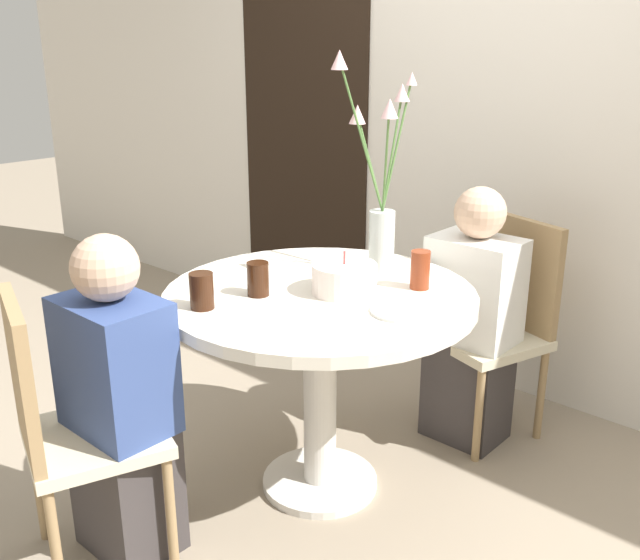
{
  "coord_description": "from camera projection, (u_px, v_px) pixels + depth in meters",
  "views": [
    {
      "loc": [
        1.53,
        -1.71,
        1.59
      ],
      "look_at": [
        0.0,
        0.0,
        0.81
      ],
      "focal_mm": 40.0,
      "sensor_mm": 36.0,
      "label": 1
    }
  ],
  "objects": [
    {
      "name": "drink_glass_0",
      "position": [
        258.0,
        279.0,
        2.38
      ],
      "size": [
        0.07,
        0.07,
        0.11
      ],
      "color": "#33190C",
      "rests_on": "dining_table"
    },
    {
      "name": "doorway_panel",
      "position": [
        303.0,
        146.0,
        3.95
      ],
      "size": [
        0.9,
        0.01,
        2.05
      ],
      "color": "black",
      "rests_on": "ground_plane"
    },
    {
      "name": "drink_glass_1",
      "position": [
        202.0,
        291.0,
        2.26
      ],
      "size": [
        0.08,
        0.08,
        0.12
      ],
      "color": "#33190C",
      "rests_on": "dining_table"
    },
    {
      "name": "chair_right_flank",
      "position": [
        66.0,
        420.0,
        2.13
      ],
      "size": [
        0.51,
        0.51,
        0.9
      ],
      "rotation": [
        0.0,
        0.0,
        2.79
      ],
      "color": "beige",
      "rests_on": "ground_plane"
    },
    {
      "name": "dining_table",
      "position": [
        320.0,
        331.0,
        2.48
      ],
      "size": [
        1.07,
        1.07,
        0.77
      ],
      "color": "silver",
      "rests_on": "ground_plane"
    },
    {
      "name": "flower_vase",
      "position": [
        379.0,
        195.0,
        2.54
      ],
      "size": [
        0.28,
        0.28,
        0.78
      ],
      "color": "silver",
      "rests_on": "dining_table"
    },
    {
      "name": "side_plate",
      "position": [
        403.0,
        311.0,
        2.25
      ],
      "size": [
        0.21,
        0.21,
        0.01
      ],
      "color": "white",
      "rests_on": "dining_table"
    },
    {
      "name": "person_boy",
      "position": [
        472.0,
        326.0,
        2.86
      ],
      "size": [
        0.34,
        0.24,
        1.06
      ],
      "color": "#383333",
      "rests_on": "ground_plane"
    },
    {
      "name": "ground_plane",
      "position": [
        320.0,
        484.0,
        2.68
      ],
      "size": [
        16.0,
        16.0,
        0.0
      ],
      "primitive_type": "plane",
      "color": "gray"
    },
    {
      "name": "person_guest",
      "position": [
        120.0,
        410.0,
        2.21
      ],
      "size": [
        0.34,
        0.24,
        1.06
      ],
      "color": "#383333",
      "rests_on": "ground_plane"
    },
    {
      "name": "drink_glass_2",
      "position": [
        420.0,
        270.0,
        2.44
      ],
      "size": [
        0.07,
        0.07,
        0.13
      ],
      "color": "maroon",
      "rests_on": "dining_table"
    },
    {
      "name": "chair_far_back",
      "position": [
        502.0,
        316.0,
        2.93
      ],
      "size": [
        0.5,
        0.5,
        0.9
      ],
      "rotation": [
        0.0,
        0.0,
        -0.31
      ],
      "color": "beige",
      "rests_on": "ground_plane"
    },
    {
      "name": "wall_back",
      "position": [
        506.0,
        108.0,
        3.13
      ],
      "size": [
        8.0,
        0.05,
        2.6
      ],
      "color": "silver",
      "rests_on": "ground_plane"
    },
    {
      "name": "birthday_cake",
      "position": [
        344.0,
        278.0,
        2.41
      ],
      "size": [
        0.22,
        0.22,
        0.15
      ],
      "color": "white",
      "rests_on": "dining_table"
    }
  ]
}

